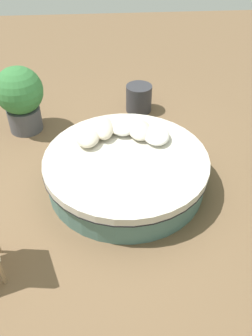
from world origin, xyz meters
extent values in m
plane|color=brown|center=(0.00, 0.00, 0.00)|extent=(16.00, 16.00, 0.00)
cylinder|color=#4C726B|center=(0.00, 0.00, 0.18)|extent=(2.17, 2.17, 0.36)
cylinder|color=black|center=(0.00, 0.00, 0.36)|extent=(2.25, 2.25, 0.02)
cylinder|color=beige|center=(0.00, 0.00, 0.42)|extent=(2.24, 2.24, 0.12)
ellipsoid|color=white|center=(0.39, -0.46, 0.55)|extent=(0.49, 0.38, 0.14)
ellipsoid|color=beige|center=(0.53, -0.24, 0.55)|extent=(0.52, 0.34, 0.15)
ellipsoid|color=white|center=(0.66, 0.01, 0.57)|extent=(0.53, 0.40, 0.17)
ellipsoid|color=beige|center=(0.57, 0.28, 0.58)|extent=(0.53, 0.29, 0.20)
ellipsoid|color=beige|center=(0.41, 0.51, 0.57)|extent=(0.53, 0.34, 0.18)
cylinder|color=#997A56|center=(-1.48, 1.42, 0.21)|extent=(0.04, 0.04, 0.42)
cylinder|color=#4C4C51|center=(1.53, 1.60, 0.20)|extent=(0.55, 0.55, 0.40)
sphere|color=#387A3D|center=(1.53, 1.60, 0.73)|extent=(0.78, 0.78, 0.78)
cylinder|color=#333338|center=(2.02, -0.39, 0.24)|extent=(0.47, 0.47, 0.49)
camera|label=1|loc=(-3.68, 0.29, 3.40)|focal=37.49mm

